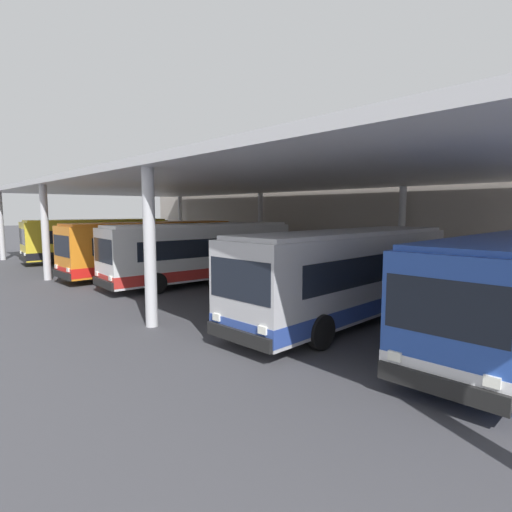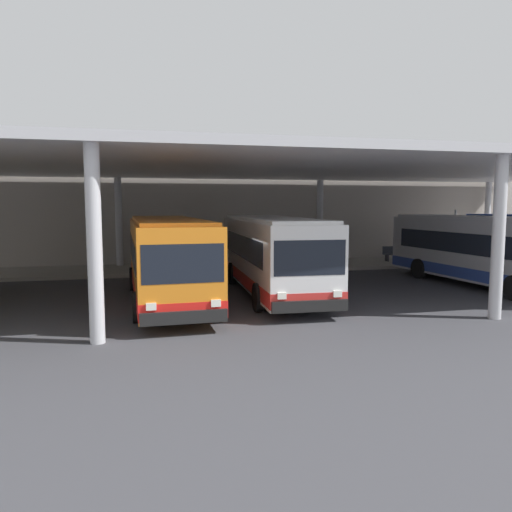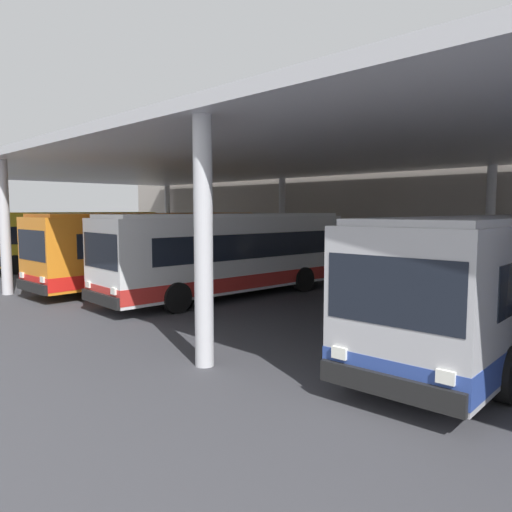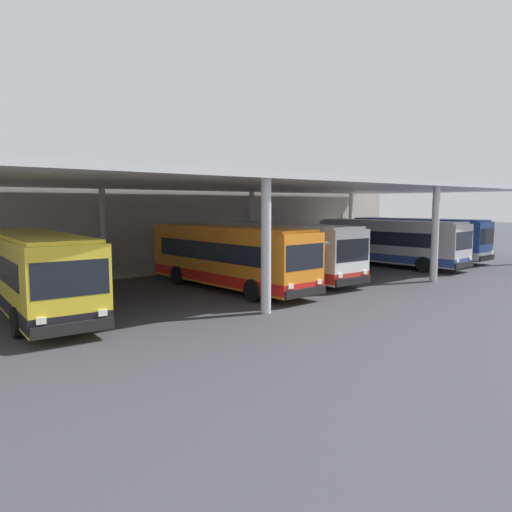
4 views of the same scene
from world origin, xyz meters
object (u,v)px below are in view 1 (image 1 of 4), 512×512
bus_nearest_bay (99,239)px  bus_second_bay (152,247)px  bus_far_bay (348,274)px  bench_waiting (469,277)px  bus_middle_bay (201,252)px

bus_nearest_bay → bus_second_bay: 9.17m
bus_far_bay → bench_waiting: size_ratio=5.92×
bus_middle_bay → bench_waiting: size_ratio=5.90×
bus_second_bay → bus_far_bay: same height
bus_middle_bay → bus_far_bay: (9.72, -0.35, 0.00)m
bench_waiting → bus_far_bay: bearing=-94.6°
bus_nearest_bay → bus_middle_bay: (13.46, 0.40, 0.00)m
bus_second_bay → bus_nearest_bay: bearing=178.5°
bus_middle_bay → bus_nearest_bay: bearing=-178.3°
bus_nearest_bay → bench_waiting: (23.87, 8.75, -0.99)m
bus_nearest_bay → bus_far_bay: bearing=0.1°
bus_nearest_bay → bus_far_bay: same height
bus_far_bay → bus_nearest_bay: bearing=-179.9°
bus_second_bay → bus_middle_bay: 4.34m
bus_far_bay → bench_waiting: (0.69, 8.71, -0.99)m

